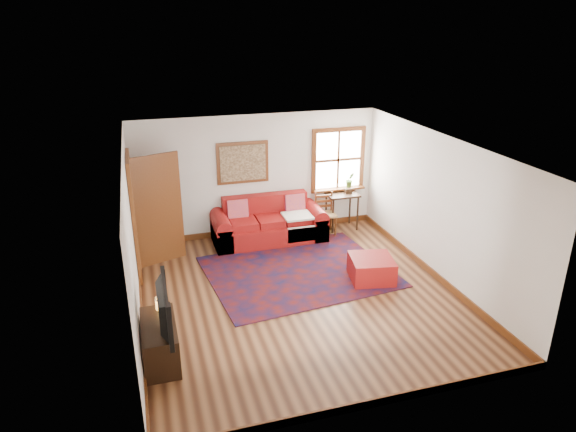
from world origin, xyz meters
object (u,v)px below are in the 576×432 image
object	(u,v)px
red_leather_sofa	(269,226)
side_table	(342,199)
ladder_back_chair	(325,212)
media_cabinet	(160,342)
red_ottoman	(371,269)

from	to	relation	value
red_leather_sofa	side_table	distance (m)	1.70
ladder_back_chair	media_cabinet	distance (m)	4.95
red_leather_sofa	media_cabinet	world-z (taller)	red_leather_sofa
side_table	ladder_back_chair	xyz separation A→B (m)	(-0.44, -0.15, -0.19)
red_leather_sofa	media_cabinet	size ratio (longest dim) A/B	2.26
red_leather_sofa	red_ottoman	xyz separation A→B (m)	(1.27, -2.18, -0.09)
red_ottoman	media_cabinet	distance (m)	3.85
side_table	media_cabinet	size ratio (longest dim) A/B	0.79
side_table	media_cabinet	world-z (taller)	side_table
side_table	media_cabinet	xyz separation A→B (m)	(-4.02, -3.56, -0.39)
red_ottoman	ladder_back_chair	size ratio (longest dim) A/B	0.82
red_leather_sofa	red_ottoman	distance (m)	2.52
ladder_back_chair	red_ottoman	bearing A→B (deg)	-88.50
side_table	ladder_back_chair	distance (m)	0.50
red_leather_sofa	side_table	bearing A→B (deg)	4.89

